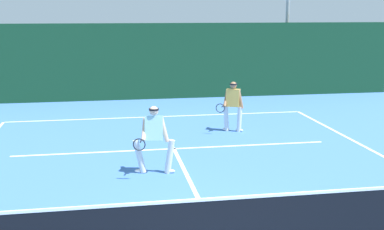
% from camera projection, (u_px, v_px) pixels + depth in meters
% --- Properties ---
extents(court_line_baseline_far, '(11.03, 0.10, 0.01)m').
position_uv_depth(court_line_baseline_far, '(158.00, 117.00, 18.30)').
color(court_line_baseline_far, white).
rests_on(court_line_baseline_far, ground_plane).
extents(court_line_service, '(8.99, 0.10, 0.01)m').
position_uv_depth(court_line_service, '(174.00, 149.00, 14.04)').
color(court_line_service, white).
rests_on(court_line_service, ground_plane).
extents(court_line_centre, '(0.10, 6.40, 0.01)m').
position_uv_depth(court_line_centre, '(192.00, 185.00, 11.10)').
color(court_line_centre, white).
rests_on(court_line_centre, ground_plane).
extents(tennis_net, '(12.08, 0.09, 1.07)m').
position_uv_depth(tennis_net, '(225.00, 224.00, 7.91)').
color(tennis_net, '#1E4723').
rests_on(tennis_net, ground_plane).
extents(player_near, '(1.05, 0.88, 1.66)m').
position_uv_depth(player_near, '(154.00, 137.00, 11.76)').
color(player_near, silver).
rests_on(player_near, ground_plane).
extents(player_far, '(0.99, 0.82, 1.64)m').
position_uv_depth(player_far, '(233.00, 104.00, 15.93)').
color(player_far, silver).
rests_on(player_far, ground_plane).
extents(tennis_ball, '(0.07, 0.07, 0.07)m').
position_uv_depth(tennis_ball, '(158.00, 137.00, 15.24)').
color(tennis_ball, '#D1E033').
rests_on(tennis_ball, ground_plane).
extents(back_fence_windscreen, '(22.86, 0.12, 3.36)m').
position_uv_depth(back_fence_windscreen, '(149.00, 62.00, 21.63)').
color(back_fence_windscreen, '#143F24').
rests_on(back_fence_windscreen, ground_plane).
extents(light_pole, '(0.55, 0.44, 6.99)m').
position_uv_depth(light_pole, '(288.00, 1.00, 23.50)').
color(light_pole, '#9EA39E').
rests_on(light_pole, ground_plane).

